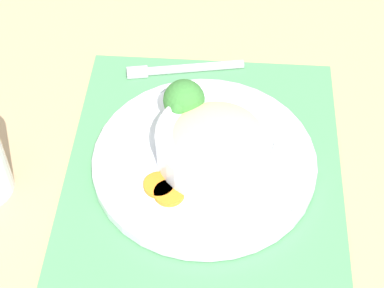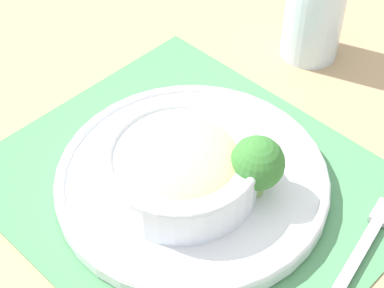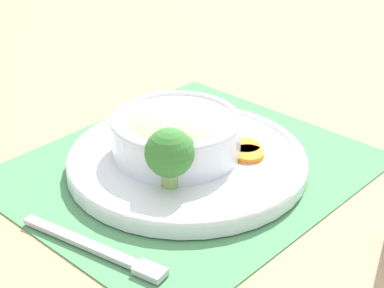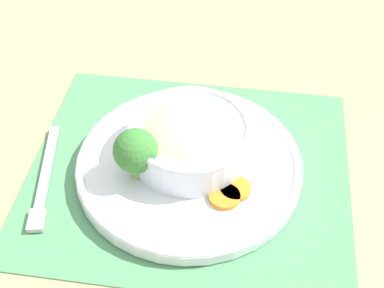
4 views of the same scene
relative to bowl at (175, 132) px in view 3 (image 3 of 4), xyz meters
The scene contains 8 objects.
ground_plane 0.05m from the bowl, 99.91° to the left, with size 4.00×4.00×0.00m, color tan.
placemat 0.05m from the bowl, 99.91° to the left, with size 0.47×0.41×0.00m.
plate 0.04m from the bowl, 99.91° to the left, with size 0.30×0.30×0.02m.
bowl is the anchor object (origin of this frame).
broccoli_floret 0.08m from the bowl, 34.39° to the left, with size 0.06×0.06×0.07m.
carrot_slice_near 0.10m from the bowl, 122.62° to the left, with size 0.04×0.04×0.01m.
carrot_slice_middle 0.09m from the bowl, 134.49° to the left, with size 0.04×0.04×0.01m.
fork 0.20m from the bowl, 16.70° to the left, with size 0.03×0.18×0.01m.
Camera 3 is at (0.55, 0.43, 0.42)m, focal length 60.00 mm.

